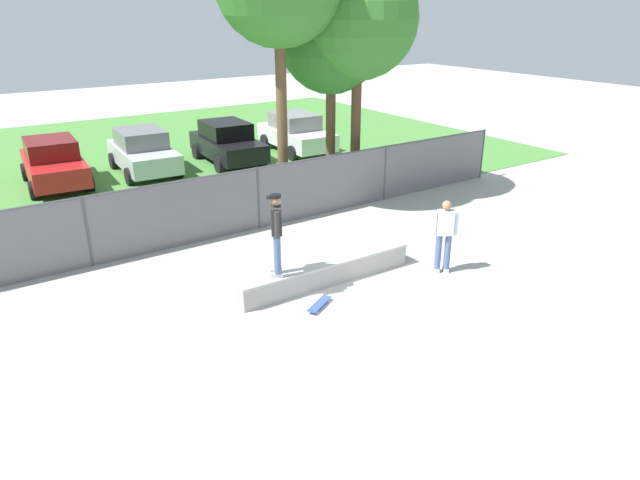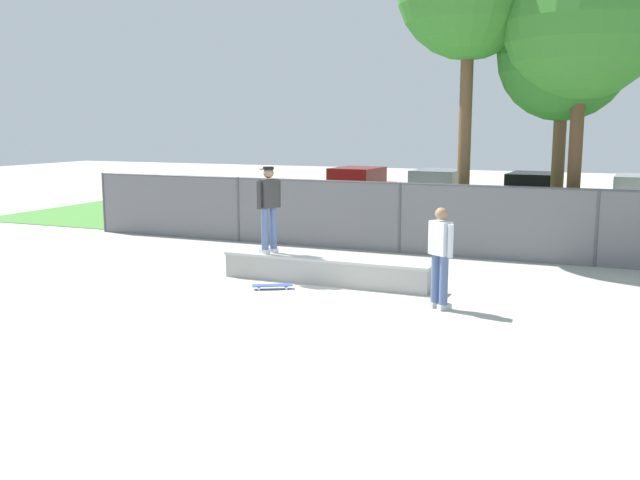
% 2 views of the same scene
% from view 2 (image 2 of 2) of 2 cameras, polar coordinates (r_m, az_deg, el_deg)
% --- Properties ---
extents(ground_plane, '(80.00, 80.00, 0.00)m').
position_cam_2_polar(ground_plane, '(13.02, -0.49, -5.11)').
color(ground_plane, '#ADAAA3').
extents(grass_strip, '(30.75, 20.00, 0.02)m').
position_cam_2_polar(grass_strip, '(28.08, 12.37, 2.49)').
color(grass_strip, '#478438').
rests_on(grass_strip, ground).
extents(concrete_ledge, '(4.50, 0.53, 0.54)m').
position_cam_2_polar(concrete_ledge, '(14.49, 0.37, -2.50)').
color(concrete_ledge, '#999993').
rests_on(concrete_ledge, ground).
extents(skateboarder, '(0.40, 0.54, 1.84)m').
position_cam_2_polar(skateboarder, '(14.83, -4.18, 2.84)').
color(skateboarder, beige).
rests_on(skateboarder, concrete_ledge).
extents(skateboard, '(0.80, 0.57, 0.09)m').
position_cam_2_polar(skateboard, '(14.09, -3.89, -3.71)').
color(skateboard, '#334CB2').
rests_on(skateboard, ground).
extents(chainlink_fence, '(18.82, 0.07, 1.81)m').
position_cam_2_polar(chainlink_fence, '(17.99, 6.49, 2.06)').
color(chainlink_fence, '#4C4C51').
rests_on(chainlink_fence, ground).
extents(tree_near_right, '(3.25, 3.25, 6.58)m').
position_cam_2_polar(tree_near_right, '(18.91, 19.19, 13.91)').
color(tree_near_right, brown).
rests_on(tree_near_right, ground).
extents(tree_mid, '(3.66, 3.66, 7.46)m').
position_cam_2_polar(tree_mid, '(18.16, 20.56, 16.19)').
color(tree_mid, '#513823').
rests_on(tree_mid, ground).
extents(car_red, '(2.20, 4.30, 1.66)m').
position_cam_2_polar(car_red, '(26.64, 2.94, 4.12)').
color(car_red, '#B21E1E').
rests_on(car_red, ground).
extents(car_silver, '(2.20, 4.30, 1.66)m').
position_cam_2_polar(car_silver, '(25.60, 9.49, 3.80)').
color(car_silver, '#B7BABF').
rests_on(car_silver, ground).
extents(car_black, '(2.20, 4.30, 1.66)m').
position_cam_2_polar(car_black, '(24.71, 16.90, 3.33)').
color(car_black, black).
rests_on(car_black, ground).
extents(bystander, '(0.51, 0.42, 1.82)m').
position_cam_2_polar(bystander, '(12.56, 9.74, -1.07)').
color(bystander, beige).
rests_on(bystander, ground).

